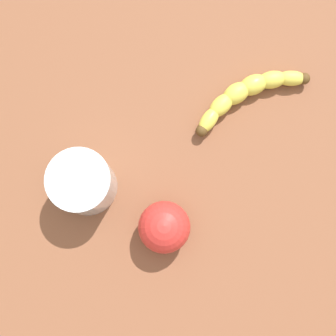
% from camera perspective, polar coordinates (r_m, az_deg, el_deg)
% --- Properties ---
extents(wooden_tabletop, '(1.20, 1.20, 0.03)m').
position_cam_1_polar(wooden_tabletop, '(0.72, 2.13, 1.50)').
color(wooden_tabletop, brown).
rests_on(wooden_tabletop, ground).
extents(banana, '(0.08, 0.21, 0.03)m').
position_cam_1_polar(banana, '(0.72, 10.53, 9.80)').
color(banana, '#DCD049').
rests_on(banana, wooden_tabletop).
extents(smoothie_glass, '(0.09, 0.09, 0.09)m').
position_cam_1_polar(smoothie_glass, '(0.67, -11.34, -1.71)').
color(smoothie_glass, silver).
rests_on(smoothie_glass, wooden_tabletop).
extents(apple_fruit, '(0.08, 0.08, 0.08)m').
position_cam_1_polar(apple_fruit, '(0.65, -0.50, -7.91)').
color(apple_fruit, red).
rests_on(apple_fruit, wooden_tabletop).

